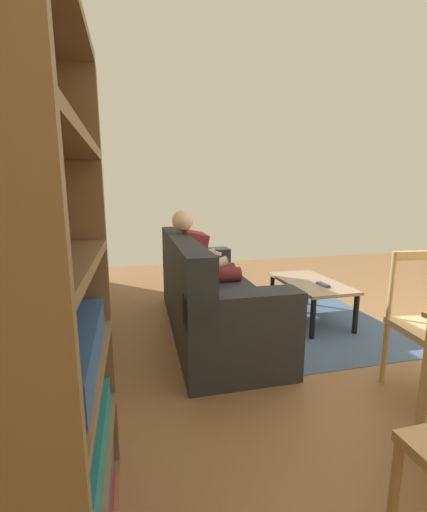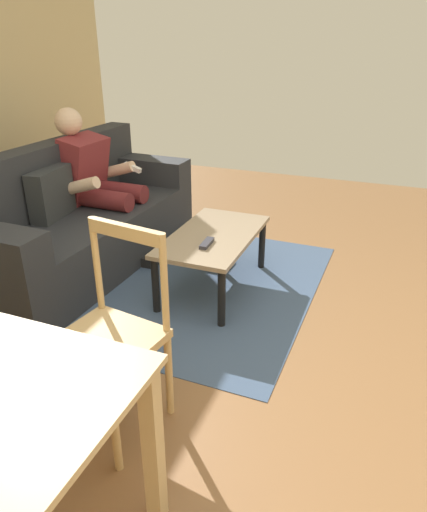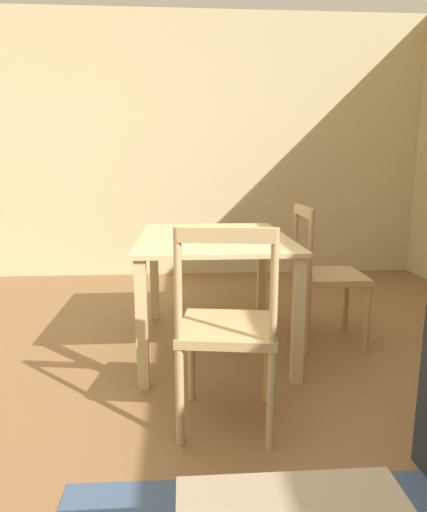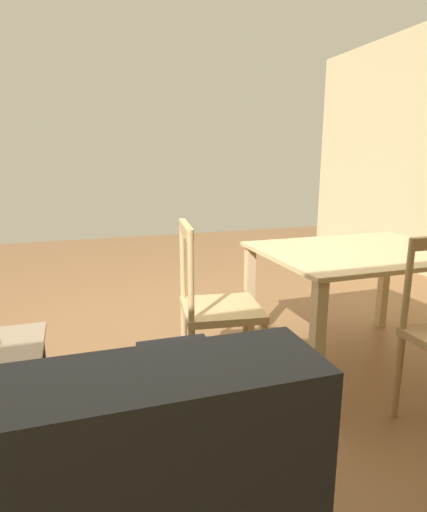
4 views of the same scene
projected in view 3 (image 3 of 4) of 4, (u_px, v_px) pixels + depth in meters
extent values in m
plane|color=brown|center=(79.00, 470.00, 1.76)|extent=(8.56, 8.56, 0.00)
cube|color=#C8B586|center=(141.00, 148.00, 4.70)|extent=(0.12, 5.99, 2.67)
cube|color=#D1B27F|center=(214.00, 238.00, 2.84)|extent=(1.21, 0.93, 0.02)
cube|color=#D1B27F|center=(154.00, 274.00, 3.43)|extent=(0.06, 0.06, 0.70)
cube|color=#D1B27F|center=(142.00, 325.00, 2.35)|extent=(0.06, 0.06, 0.70)
cube|color=#D1B27F|center=(262.00, 272.00, 3.49)|extent=(0.06, 0.06, 0.70)
cube|color=#D1B27F|center=(298.00, 321.00, 2.40)|extent=(0.06, 0.06, 0.70)
cube|color=tan|center=(330.00, 276.00, 2.95)|extent=(0.42, 0.42, 0.04)
cylinder|color=tan|center=(367.00, 318.00, 2.82)|extent=(0.04, 0.04, 0.45)
cylinder|color=tan|center=(346.00, 300.00, 3.19)|extent=(0.04, 0.04, 0.45)
cylinder|color=tan|center=(307.00, 320.00, 2.80)|extent=(0.04, 0.04, 0.45)
cylinder|color=tan|center=(293.00, 301.00, 3.17)|extent=(0.04, 0.04, 0.45)
cylinder|color=tan|center=(311.00, 247.00, 2.71)|extent=(0.03, 0.03, 0.46)
cylinder|color=tan|center=(296.00, 237.00, 3.08)|extent=(0.03, 0.03, 0.46)
cube|color=tan|center=(304.00, 211.00, 2.85)|extent=(0.38, 0.04, 0.06)
cube|color=tan|center=(228.00, 328.00, 2.01)|extent=(0.48, 0.48, 0.04)
cylinder|color=tan|center=(268.00, 359.00, 2.23)|extent=(0.04, 0.04, 0.45)
cylinder|color=tan|center=(191.00, 357.00, 2.26)|extent=(0.04, 0.04, 0.45)
cylinder|color=tan|center=(271.00, 398.00, 1.86)|extent=(0.04, 0.04, 0.45)
cylinder|color=tan|center=(180.00, 395.00, 1.89)|extent=(0.04, 0.04, 0.45)
cylinder|color=tan|center=(274.00, 289.00, 1.77)|extent=(0.03, 0.03, 0.48)
cylinder|color=tan|center=(178.00, 287.00, 1.79)|extent=(0.03, 0.03, 0.48)
cube|color=tan|center=(226.00, 235.00, 1.74)|extent=(0.09, 0.38, 0.06)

